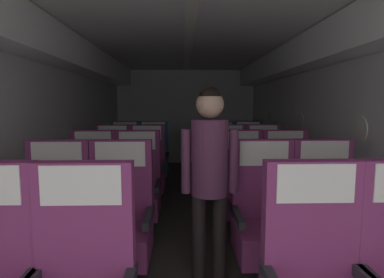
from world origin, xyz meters
name	(u,v)px	position (x,y,z in m)	size (l,w,h in m)	color
ground	(189,220)	(0.00, 3.79, -0.01)	(3.56, 7.98, 0.02)	#3D3833
fuselage_shell	(189,85)	(0.00, 4.06, 1.66)	(3.44, 7.63, 2.30)	silver
seat_b_left_window	(55,225)	(-1.09, 2.47, 0.48)	(0.53, 0.51, 1.13)	#38383D
seat_b_left_aisle	(120,224)	(-0.58, 2.47, 0.48)	(0.53, 0.51, 1.13)	#38383D
seat_b_right_aisle	(327,221)	(1.08, 2.47, 0.48)	(0.53, 0.51, 1.13)	#38383D
seat_b_right_window	(265,222)	(0.58, 2.46, 0.48)	(0.53, 0.51, 1.13)	#38383D
seat_c_left_window	(92,191)	(-1.08, 3.43, 0.48)	(0.53, 0.51, 1.13)	#38383D
seat_c_left_aisle	(137,191)	(-0.58, 3.41, 0.48)	(0.53, 0.51, 1.13)	#38383D
seat_c_right_aisle	(287,190)	(1.07, 3.41, 0.48)	(0.53, 0.51, 1.13)	#38383D
seat_c_right_window	(242,189)	(0.57, 3.43, 0.48)	(0.53, 0.51, 1.13)	#38383D
seat_d_left_window	(112,172)	(-1.07, 4.38, 0.48)	(0.53, 0.51, 1.13)	#38383D
seat_d_left_aisle	(147,172)	(-0.59, 4.38, 0.48)	(0.53, 0.51, 1.13)	#38383D
seat_d_right_aisle	(264,171)	(1.08, 4.38, 0.48)	(0.53, 0.51, 1.13)	#38383D
seat_d_right_window	(229,171)	(0.58, 4.36, 0.48)	(0.53, 0.51, 1.13)	#38383D
seat_e_left_window	(125,160)	(-1.07, 5.34, 0.48)	(0.53, 0.51, 1.13)	#38383D
seat_e_left_aisle	(153,160)	(-0.58, 5.33, 0.48)	(0.53, 0.51, 1.13)	#38383D
seat_e_right_aisle	(249,159)	(1.07, 5.34, 0.48)	(0.53, 0.51, 1.13)	#38383D
seat_e_right_window	(221,159)	(0.57, 5.33, 0.48)	(0.53, 0.51, 1.13)	#38383D
flight_attendant	(210,167)	(0.12, 2.40, 0.95)	(0.43, 0.28, 1.55)	black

